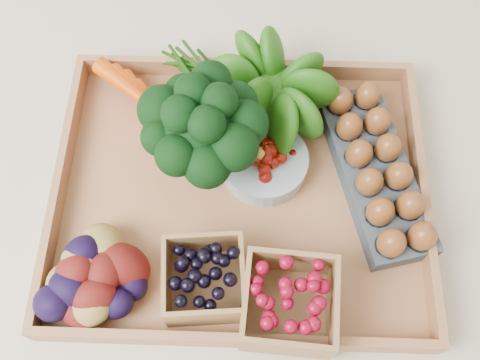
{
  "coord_description": "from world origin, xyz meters",
  "views": [
    {
      "loc": [
        0.01,
        -0.33,
        0.76
      ],
      "look_at": [
        0.0,
        0.0,
        0.06
      ],
      "focal_mm": 40.0,
      "sensor_mm": 36.0,
      "label": 1
    }
  ],
  "objects_px": {
    "cherry_bowl": "(264,163)",
    "broccoli": "(204,144)",
    "egg_carton": "(374,173)",
    "tray": "(240,195)"
  },
  "relations": [
    {
      "from": "cherry_bowl",
      "to": "broccoli",
      "type": "bearing_deg",
      "value": 178.92
    },
    {
      "from": "cherry_bowl",
      "to": "egg_carton",
      "type": "height_order",
      "value": "cherry_bowl"
    },
    {
      "from": "broccoli",
      "to": "egg_carton",
      "type": "bearing_deg",
      "value": -2.96
    },
    {
      "from": "egg_carton",
      "to": "broccoli",
      "type": "bearing_deg",
      "value": 162.56
    },
    {
      "from": "tray",
      "to": "broccoli",
      "type": "distance_m",
      "value": 0.1
    },
    {
      "from": "cherry_bowl",
      "to": "egg_carton",
      "type": "distance_m",
      "value": 0.17
    },
    {
      "from": "broccoli",
      "to": "egg_carton",
      "type": "relative_size",
      "value": 0.62
    },
    {
      "from": "broccoli",
      "to": "egg_carton",
      "type": "distance_m",
      "value": 0.26
    },
    {
      "from": "tray",
      "to": "egg_carton",
      "type": "height_order",
      "value": "egg_carton"
    },
    {
      "from": "tray",
      "to": "egg_carton",
      "type": "relative_size",
      "value": 1.94
    }
  ]
}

